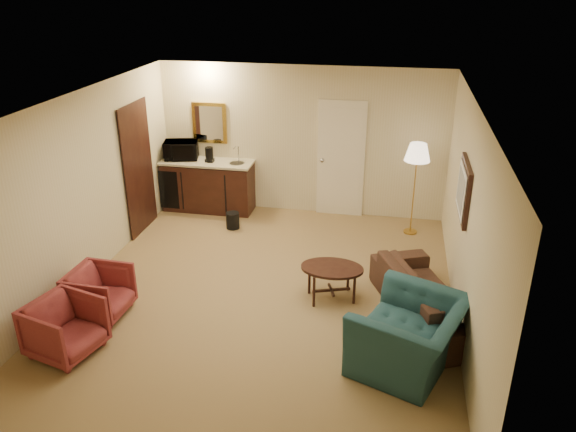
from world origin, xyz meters
name	(u,v)px	position (x,y,z in m)	size (l,w,h in m)	color
ground	(263,295)	(0.00, 0.00, 0.00)	(6.00, 6.00, 0.00)	#91714A
room_walls	(267,156)	(-0.10, 0.77, 1.72)	(5.02, 6.01, 2.61)	beige
wetbar_cabinet	(208,185)	(-1.65, 2.72, 0.46)	(1.64, 0.58, 0.92)	#361811
sofa	(429,289)	(2.15, -0.09, 0.40)	(2.03, 0.59, 0.79)	black
teal_armchair	(410,325)	(1.90, -1.11, 0.52)	(1.20, 0.78, 1.05)	#1D4249
rose_chair_near	(100,290)	(-1.90, -0.83, 0.35)	(0.67, 0.63, 0.69)	maroon
rose_chair_far	(64,326)	(-1.90, -1.63, 0.36)	(0.70, 0.66, 0.72)	maroon
coffee_table	(332,283)	(0.91, 0.10, 0.24)	(0.82, 0.56, 0.47)	black
floor_lamp	(414,189)	(1.96, 2.40, 0.77)	(0.41, 0.41, 1.54)	gold
waste_bin	(233,220)	(-1.00, 2.00, 0.14)	(0.22, 0.22, 0.28)	black
microwave	(181,148)	(-2.14, 2.77, 1.12)	(0.59, 0.33, 0.40)	black
coffee_maker	(209,155)	(-1.59, 2.70, 1.05)	(0.14, 0.14, 0.26)	black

